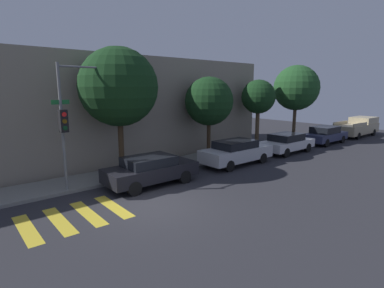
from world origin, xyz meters
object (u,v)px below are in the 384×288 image
sedan_near_corner (151,170)px  tree_near_corner (119,87)px  tree_far_end (258,97)px  tree_behind_truck (296,88)px  sedan_far_end (287,143)px  tree_midblock (209,101)px  sedan_tail_of_row (325,135)px  traffic_light_pole (73,109)px  sedan_middle (236,152)px  pickup_truck (358,127)px

sedan_near_corner → tree_near_corner: size_ratio=0.67×
tree_far_end → tree_behind_truck: tree_behind_truck is taller
tree_behind_truck → sedan_far_end: bearing=-153.3°
tree_midblock → tree_behind_truck: tree_behind_truck is taller
sedan_near_corner → tree_midblock: size_ratio=0.84×
sedan_far_end → sedan_tail_of_row: 5.34m
sedan_far_end → sedan_near_corner: bearing=180.0°
tree_near_corner → sedan_far_end: bearing=-11.4°
traffic_light_pole → sedan_far_end: size_ratio=1.27×
sedan_near_corner → sedan_far_end: size_ratio=1.00×
sedan_middle → tree_behind_truck: bearing=13.2°
traffic_light_pole → pickup_truck: size_ratio=0.97×
traffic_light_pole → tree_midblock: (8.46, 0.96, 0.06)m
pickup_truck → tree_far_end: tree_far_end is taller
sedan_near_corner → pickup_truck: 22.30m
sedan_middle → tree_midblock: size_ratio=0.90×
sedan_far_end → tree_far_end: bearing=100.0°
pickup_truck → tree_near_corner: 22.98m
sedan_near_corner → tree_far_end: bearing=12.1°
sedan_tail_of_row → tree_behind_truck: (-0.91, 2.23, 3.64)m
sedan_far_end → tree_near_corner: tree_near_corner is taller
pickup_truck → tree_near_corner: (-22.59, 2.23, 3.53)m
tree_near_corner → sedan_near_corner: bearing=-82.4°
sedan_tail_of_row → sedan_middle: bearing=180.0°
sedan_far_end → tree_midblock: bearing=156.7°
traffic_light_pole → pickup_truck: bearing=-2.9°
sedan_near_corner → tree_behind_truck: 15.84m
sedan_tail_of_row → tree_midblock: (-10.52, 2.23, 2.82)m
tree_midblock → sedan_near_corner: bearing=-158.4°
sedan_near_corner → sedan_middle: (5.73, 0.00, 0.04)m
tree_midblock → tree_near_corner: bearing=180.0°
pickup_truck → tree_far_end: (-11.87, 2.23, 2.86)m
traffic_light_pole → sedan_middle: (8.56, -1.27, -2.73)m
sedan_middle → tree_midblock: 3.58m
sedan_middle → tree_near_corner: size_ratio=0.72×
sedan_tail_of_row → tree_near_corner: bearing=172.3°
traffic_light_pole → tree_near_corner: 2.85m
sedan_tail_of_row → tree_midblock: size_ratio=0.84×
sedan_middle → sedan_near_corner: bearing=-180.0°
sedan_far_end → sedan_tail_of_row: bearing=0.0°
tree_behind_truck → sedan_near_corner: bearing=-171.7°
sedan_middle → tree_behind_truck: (9.52, 2.23, 3.61)m
sedan_far_end → pickup_truck: size_ratio=0.76×
tree_midblock → sedan_middle: bearing=-87.6°
tree_behind_truck → tree_midblock: bearing=180.0°
tree_far_end → traffic_light_pole: bearing=-175.8°
tree_midblock → traffic_light_pole: bearing=-173.5°
tree_near_corner → tree_midblock: bearing=0.0°
sedan_middle → pickup_truck: (16.56, 0.00, 0.10)m
pickup_truck → sedan_middle: bearing=-180.0°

